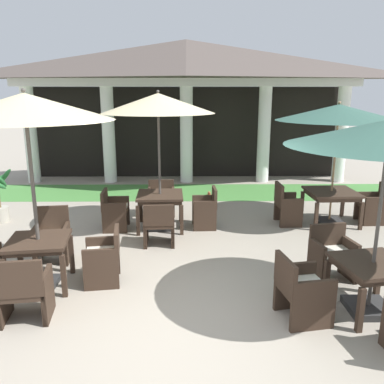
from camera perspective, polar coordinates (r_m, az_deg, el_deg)
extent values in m
plane|color=#9E9384|center=(5.19, -1.11, -19.19)|extent=(60.00, 60.00, 0.00)
cylinder|color=white|center=(13.74, -22.12, 7.51)|extent=(0.40, 0.40, 3.01)
cylinder|color=white|center=(13.04, -11.86, 7.94)|extent=(0.40, 0.40, 3.01)
cylinder|color=white|center=(12.79, -0.81, 8.12)|extent=(0.40, 0.40, 3.01)
cylinder|color=white|center=(13.02, 10.26, 8.00)|extent=(0.40, 0.40, 3.01)
cylinder|color=white|center=(13.70, 20.57, 7.63)|extent=(0.40, 0.40, 3.01)
cube|color=white|center=(12.73, -0.84, 15.42)|extent=(10.70, 0.70, 0.24)
pyramid|color=#514742|center=(12.76, -0.85, 18.51)|extent=(11.10, 3.05, 1.13)
cube|color=black|center=(13.69, -0.80, 8.51)|extent=(10.50, 0.16, 3.01)
cube|color=#47843D|center=(11.64, -0.81, -0.01)|extent=(12.90, 2.00, 0.01)
cube|color=#38281E|center=(8.44, -4.61, -0.43)|extent=(1.00, 1.00, 0.05)
cube|color=#38281E|center=(8.46, -4.60, -0.86)|extent=(0.92, 0.92, 0.08)
cube|color=#38281E|center=(8.16, -7.75, -4.11)|extent=(0.07, 0.07, 0.62)
cube|color=#38281E|center=(8.13, -1.49, -4.04)|extent=(0.07, 0.07, 0.62)
cube|color=#38281E|center=(9.00, -7.32, -2.34)|extent=(0.07, 0.07, 0.62)
cube|color=#38281E|center=(8.98, -1.65, -2.28)|extent=(0.07, 0.07, 0.62)
cube|color=#2D2D2D|center=(8.64, -4.52, -4.89)|extent=(0.53, 0.53, 0.08)
cylinder|color=#4C4742|center=(8.32, -4.68, 3.33)|extent=(0.05, 0.05, 2.59)
cone|color=beige|center=(8.17, -4.88, 12.57)|extent=(2.30, 2.30, 0.39)
sphere|color=#4C4742|center=(8.17, -4.91, 14.15)|extent=(0.06, 0.06, 0.06)
cube|color=#38281E|center=(9.44, -4.43, -1.03)|extent=(0.63, 0.53, 0.07)
cube|color=silver|center=(9.42, -4.44, -0.67)|extent=(0.58, 0.49, 0.05)
cube|color=#38281E|center=(9.60, -4.43, 0.64)|extent=(0.61, 0.09, 0.38)
cube|color=#38281E|center=(9.45, -2.70, -1.39)|extent=(0.08, 0.50, 0.64)
cube|color=#38281E|center=(9.47, -6.14, -1.43)|extent=(0.08, 0.50, 0.64)
cube|color=#38281E|center=(9.28, -2.73, -2.62)|extent=(0.06, 0.06, 0.35)
cube|color=#38281E|center=(9.29, -6.14, -2.66)|extent=(0.06, 0.06, 0.35)
cube|color=#38281E|center=(9.71, -2.75, -1.86)|extent=(0.06, 0.06, 0.35)
cube|color=#38281E|center=(9.72, -6.01, -1.90)|extent=(0.06, 0.06, 0.35)
cube|color=#38281E|center=(8.55, 1.74, -2.32)|extent=(0.51, 0.55, 0.07)
cube|color=silver|center=(8.53, 1.75, -1.94)|extent=(0.47, 0.51, 0.05)
cube|color=#38281E|center=(8.50, 3.24, -0.74)|extent=(0.08, 0.53, 0.41)
cube|color=#38281E|center=(8.34, 1.88, -3.47)|extent=(0.49, 0.08, 0.65)
cube|color=#38281E|center=(8.81, 1.60, -2.51)|extent=(0.49, 0.08, 0.65)
cube|color=#38281E|center=(8.38, 0.41, -4.32)|extent=(0.06, 0.06, 0.39)
cube|color=#38281E|center=(8.83, 0.22, -3.35)|extent=(0.06, 0.06, 0.39)
cube|color=#38281E|center=(8.41, 3.32, -4.27)|extent=(0.06, 0.06, 0.39)
cube|color=#38281E|center=(8.86, 2.98, -3.30)|extent=(0.06, 0.06, 0.39)
cube|color=#38281E|center=(8.60, -10.84, -2.53)|extent=(0.53, 0.62, 0.07)
cube|color=silver|center=(8.58, -10.86, -2.14)|extent=(0.49, 0.57, 0.05)
cube|color=#38281E|center=(8.57, -12.46, -1.06)|extent=(0.09, 0.60, 0.39)
cube|color=#38281E|center=(8.90, -10.58, -2.61)|extent=(0.51, 0.08, 0.64)
cube|color=#38281E|center=(8.36, -11.06, -3.72)|extent=(0.51, 0.08, 0.64)
cube|color=#38281E|center=(8.90, -9.10, -3.41)|extent=(0.06, 0.06, 0.38)
cube|color=#38281E|center=(8.38, -9.48, -4.54)|extent=(0.06, 0.06, 0.38)
cube|color=#38281E|center=(8.96, -11.98, -3.43)|extent=(0.06, 0.06, 0.38)
cube|color=#38281E|center=(8.45, -12.53, -4.54)|extent=(0.06, 0.06, 0.38)
cube|color=#38281E|center=(7.63, -4.73, -4.47)|extent=(0.58, 0.56, 0.07)
cube|color=silver|center=(7.61, -4.74, -4.04)|extent=(0.53, 0.52, 0.05)
cube|color=#38281E|center=(7.32, -4.82, -3.36)|extent=(0.56, 0.08, 0.40)
cube|color=#38281E|center=(7.67, -6.66, -5.21)|extent=(0.08, 0.54, 0.64)
cube|color=#38281E|center=(7.66, -2.77, -5.17)|extent=(0.08, 0.54, 0.64)
cube|color=#38281E|center=(7.94, -6.47, -5.49)|extent=(0.06, 0.06, 0.39)
cube|color=#38281E|center=(7.93, -2.83, -5.45)|extent=(0.06, 0.06, 0.39)
cube|color=#38281E|center=(7.49, -6.67, -6.73)|extent=(0.06, 0.06, 0.39)
cube|color=#38281E|center=(7.48, -2.81, -6.69)|extent=(0.06, 0.06, 0.39)
cube|color=#38281E|center=(5.75, 24.54, -9.33)|extent=(1.02, 1.02, 0.05)
cube|color=#38281E|center=(5.78, 24.48, -9.89)|extent=(0.94, 0.94, 0.07)
cube|color=#38281E|center=(5.41, 22.97, -15.31)|extent=(0.08, 0.08, 0.59)
cube|color=#38281E|center=(6.01, 18.68, -11.83)|extent=(0.08, 0.08, 0.59)
cube|color=#38281E|center=(6.43, 25.12, -10.72)|extent=(0.08, 0.08, 0.59)
cube|color=#2D2D2D|center=(6.02, 23.91, -14.92)|extent=(0.55, 0.55, 0.09)
cylinder|color=#4C4742|center=(5.59, 25.05, -4.72)|extent=(0.05, 0.05, 2.34)
cube|color=#38281E|center=(6.59, 19.58, -8.54)|extent=(0.67, 0.58, 0.07)
cube|color=silver|center=(6.56, 19.62, -8.05)|extent=(0.62, 0.53, 0.05)
cube|color=#38281E|center=(6.68, 18.81, -5.95)|extent=(0.59, 0.16, 0.41)
cube|color=#38281E|center=(6.76, 21.58, -8.93)|extent=(0.14, 0.49, 0.63)
cube|color=#38281E|center=(6.49, 17.37, -9.52)|extent=(0.14, 0.49, 0.63)
cube|color=#38281E|center=(6.64, 22.39, -10.66)|extent=(0.06, 0.06, 0.37)
cube|color=#38281E|center=(6.38, 18.25, -11.33)|extent=(0.06, 0.06, 0.37)
cube|color=#38281E|center=(6.97, 20.49, -9.30)|extent=(0.06, 0.06, 0.37)
cube|color=#38281E|center=(6.72, 16.50, -9.86)|extent=(0.06, 0.06, 0.37)
cube|color=#38281E|center=(5.34, 25.79, -17.45)|extent=(0.06, 0.06, 0.36)
cube|color=#38281E|center=(5.40, 15.74, -13.30)|extent=(0.66, 0.66, 0.07)
cube|color=silver|center=(5.38, 15.79, -12.74)|extent=(0.61, 0.61, 0.05)
cube|color=#38281E|center=(5.19, 13.24, -11.34)|extent=(0.16, 0.57, 0.42)
cube|color=#38281E|center=(5.65, 14.48, -12.85)|extent=(0.57, 0.16, 0.65)
cube|color=#38281E|center=(5.24, 17.00, -15.34)|extent=(0.57, 0.16, 0.65)
cube|color=#38281E|center=(5.82, 16.79, -13.77)|extent=(0.06, 0.06, 0.37)
cube|color=#38281E|center=(5.42, 19.37, -16.14)|extent=(0.06, 0.06, 0.37)
cube|color=#38281E|center=(5.61, 11.96, -14.52)|extent=(0.06, 0.06, 0.37)
cube|color=#38281E|center=(5.21, 14.21, -17.11)|extent=(0.06, 0.06, 0.37)
cube|color=#38281E|center=(9.27, 19.38, 0.02)|extent=(1.06, 1.06, 0.05)
cube|color=#38281E|center=(9.29, 19.34, -0.38)|extent=(0.98, 0.98, 0.08)
cube|color=#38281E|center=(8.77, 17.36, -3.40)|extent=(0.07, 0.07, 0.61)
cube|color=#38281E|center=(9.14, 23.07, -3.20)|extent=(0.07, 0.07, 0.61)
cube|color=#38281E|center=(9.65, 15.48, -1.69)|extent=(0.07, 0.07, 0.61)
cube|color=#38281E|center=(9.98, 20.76, -1.58)|extent=(0.07, 0.07, 0.61)
cube|color=#2D2D2D|center=(9.45, 19.04, -3.94)|extent=(0.52, 0.52, 0.09)
cylinder|color=olive|center=(9.17, 19.62, 2.95)|extent=(0.04, 0.04, 2.40)
cone|color=#33594C|center=(9.03, 20.27, 10.64)|extent=(2.63, 2.63, 0.34)
sphere|color=olive|center=(9.02, 20.38, 11.90)|extent=(0.06, 0.06, 0.06)
cube|color=#38281E|center=(9.04, 13.64, -1.81)|extent=(0.50, 0.60, 0.07)
cube|color=silver|center=(9.02, 13.66, -1.45)|extent=(0.46, 0.56, 0.05)
cube|color=#38281E|center=(8.91, 12.36, -0.23)|extent=(0.08, 0.59, 0.45)
cube|color=#38281E|center=(9.32, 13.15, -1.97)|extent=(0.49, 0.07, 0.65)
cube|color=#38281E|center=(8.81, 14.08, -2.96)|extent=(0.49, 0.07, 0.65)
cube|color=#38281E|center=(9.41, 14.38, -2.70)|extent=(0.06, 0.06, 0.39)
cube|color=#38281E|center=(8.92, 15.34, -3.68)|extent=(0.06, 0.06, 0.39)
cube|color=#38281E|center=(9.29, 11.84, -2.76)|extent=(0.06, 0.06, 0.39)
cube|color=#38281E|center=(8.80, 12.67, -3.76)|extent=(0.06, 0.06, 0.39)
cube|color=#38281E|center=(9.73, 24.42, -1.69)|extent=(0.59, 0.54, 0.07)
cube|color=silver|center=(9.72, 24.45, -1.35)|extent=(0.54, 0.50, 0.05)
cube|color=#38281E|center=(9.55, 25.00, -2.56)|extent=(0.57, 0.08, 0.65)
cube|color=#38281E|center=(9.96, 23.76, -1.78)|extent=(0.57, 0.08, 0.65)
cube|color=#38281E|center=(9.48, 23.50, -3.39)|extent=(0.06, 0.06, 0.37)
cube|color=#38281E|center=(9.88, 22.36, -2.59)|extent=(0.06, 0.06, 0.37)
cube|color=#38281E|center=(10.10, 25.02, -2.51)|extent=(0.06, 0.06, 0.37)
cube|color=#38281E|center=(6.32, -21.16, -6.52)|extent=(0.96, 0.96, 0.05)
cube|color=#38281E|center=(6.34, -21.11, -7.00)|extent=(0.89, 0.89, 0.06)
cube|color=#38281E|center=(6.22, -25.18, -11.31)|extent=(0.08, 0.08, 0.64)
cube|color=#38281E|center=(6.04, -17.90, -11.38)|extent=(0.08, 0.08, 0.64)
cube|color=#38281E|center=(6.91, -23.38, -8.58)|extent=(0.08, 0.08, 0.64)
cube|color=#38281E|center=(6.75, -16.87, -8.54)|extent=(0.08, 0.08, 0.64)
cube|color=#2D2D2D|center=(6.58, -20.62, -12.07)|extent=(0.44, 0.44, 0.09)
cylinder|color=#4C4742|center=(6.14, -21.64, -1.40)|extent=(0.05, 0.05, 2.62)
cone|color=beige|center=(5.95, -22.83, 11.20)|extent=(2.41, 2.41, 0.37)
sphere|color=#4C4742|center=(5.95, -23.03, 13.26)|extent=(0.06, 0.06, 0.06)
cube|color=#38281E|center=(6.29, -12.80, -9.02)|extent=(0.59, 0.62, 0.07)
cube|color=silver|center=(6.27, -12.83, -8.51)|extent=(0.54, 0.57, 0.05)
cube|color=#38281E|center=(6.19, -10.71, -6.97)|extent=(0.14, 0.56, 0.40)
cube|color=#38281E|center=(6.09, -12.92, -10.78)|extent=(0.52, 0.13, 0.64)
cube|color=#38281E|center=(6.56, -12.60, -8.90)|extent=(0.52, 0.13, 0.64)
cube|color=#38281E|center=(6.18, -15.01, -11.88)|extent=(0.06, 0.06, 0.38)
cube|color=#38281E|center=(6.63, -14.55, -10.00)|extent=(0.06, 0.06, 0.38)
cube|color=#38281E|center=(6.14, -10.67, -11.80)|extent=(0.06, 0.06, 0.38)
cube|color=#38281E|center=(6.59, -10.53, -9.91)|extent=(0.06, 0.06, 0.38)
cube|color=#38281E|center=(7.24, -19.46, -6.23)|extent=(0.61, 0.58, 0.07)
cube|color=silver|center=(7.22, -19.50, -5.78)|extent=(0.56, 0.54, 0.05)
cube|color=#38281E|center=(7.38, -19.30, -3.64)|extent=(0.55, 0.13, 0.47)
cube|color=#38281E|center=(7.23, -17.43, -6.97)|extent=(0.13, 0.52, 0.65)
cube|color=#38281E|center=(7.33, -21.34, -7.02)|extent=(0.13, 0.52, 0.65)
cube|color=#38281E|center=(7.07, -17.69, -8.60)|extent=(0.06, 0.06, 0.39)
cube|color=#38281E|center=(7.17, -21.57, -8.63)|extent=(0.06, 0.06, 0.39)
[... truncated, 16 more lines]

